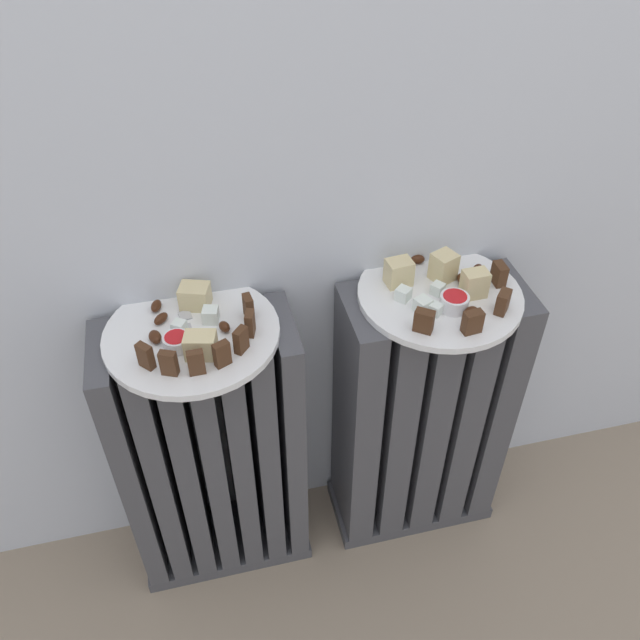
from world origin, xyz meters
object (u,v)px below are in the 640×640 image
object	(u,v)px
radiator_left	(213,457)
fork	(189,327)
jam_bowl_left	(177,341)
radiator_right	(421,417)
jam_bowl_right	(454,301)
plate_left	(192,334)
plate_right	(440,295)

from	to	relation	value
radiator_left	fork	world-z (taller)	fork
jam_bowl_left	radiator_right	bearing A→B (deg)	4.26
jam_bowl_left	fork	distance (m)	0.05
jam_bowl_left	jam_bowl_right	distance (m)	0.45
plate_left	radiator_right	bearing A→B (deg)	0.00
plate_right	jam_bowl_left	size ratio (longest dim) A/B	6.66
radiator_right	jam_bowl_left	distance (m)	0.56
radiator_right	fork	distance (m)	0.53
plate_left	fork	xyz separation A→B (m)	(-0.00, 0.01, 0.01)
radiator_left	plate_right	size ratio (longest dim) A/B	2.20
radiator_right	plate_right	bearing A→B (deg)	-116.57
fork	radiator_left	bearing A→B (deg)	-72.43
radiator_left	jam_bowl_right	distance (m)	0.55
radiator_right	jam_bowl_right	size ratio (longest dim) A/B	12.91
jam_bowl_right	fork	xyz separation A→B (m)	(-0.43, 0.05, -0.01)
plate_right	jam_bowl_right	size ratio (longest dim) A/B	5.87
radiator_left	jam_bowl_right	bearing A→B (deg)	-6.01
plate_left	jam_bowl_right	size ratio (longest dim) A/B	5.87
fork	plate_right	bearing A→B (deg)	-1.28
plate_right	jam_bowl_right	bearing A→B (deg)	-83.25
radiator_left	jam_bowl_left	xyz separation A→B (m)	(-0.02, -0.03, 0.34)
radiator_left	plate_left	distance (m)	0.32
plate_left	plate_right	bearing A→B (deg)	0.00
jam_bowl_right	plate_right	bearing A→B (deg)	96.75
radiator_right	jam_bowl_right	xyz separation A→B (m)	(0.01, -0.04, 0.34)
plate_right	jam_bowl_left	distance (m)	0.44
jam_bowl_right	fork	distance (m)	0.43
jam_bowl_left	jam_bowl_right	world-z (taller)	jam_bowl_right
plate_right	jam_bowl_right	world-z (taller)	jam_bowl_right
plate_left	plate_right	distance (m)	0.42
plate_left	jam_bowl_left	world-z (taller)	jam_bowl_left
plate_right	fork	xyz separation A→B (m)	(-0.42, 0.01, 0.01)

